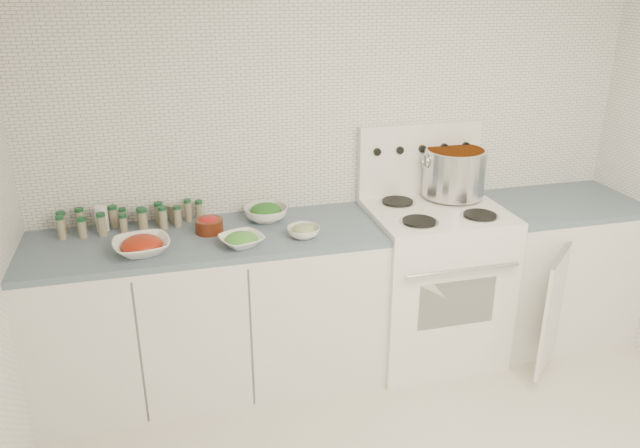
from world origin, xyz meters
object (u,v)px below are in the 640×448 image
Objects in this scene: bowl_tomato at (141,245)px; stock_pot at (454,171)px; stove at (431,277)px; bowl_snowpea at (241,240)px.

stock_pot is at bearing 9.00° from bowl_tomato.
stock_pot reaches higher than bowl_tomato.
stove reaches higher than bowl_snowpea.
bowl_tomato is (-1.80, -0.28, -0.16)m from stock_pot.
bowl_tomato reaches higher than bowl_snowpea.
bowl_snowpea is at bearing -4.10° from bowl_tomato.
stock_pot is at bearing 43.24° from stove.
stock_pot is 1.83m from bowl_tomato.
bowl_tomato is at bearing -175.71° from stove.
stove is 4.41× the size of bowl_tomato.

